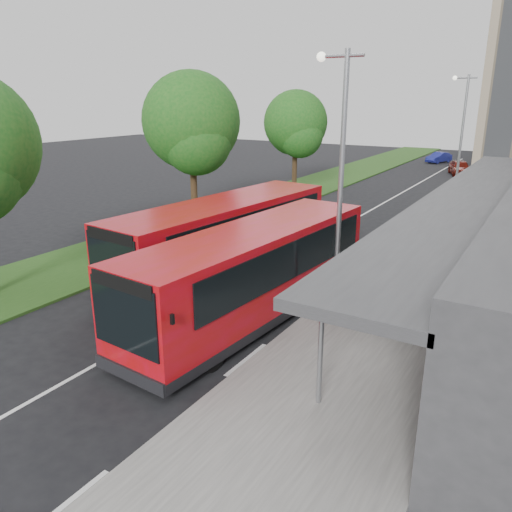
% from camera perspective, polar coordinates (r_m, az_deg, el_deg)
% --- Properties ---
extents(ground, '(120.00, 120.00, 0.00)m').
position_cam_1_polar(ground, '(17.10, -6.93, -6.00)').
color(ground, black).
rests_on(ground, ground).
extents(pavement, '(5.00, 80.00, 0.15)m').
position_cam_1_polar(pavement, '(33.14, 24.02, 4.41)').
color(pavement, slate).
rests_on(pavement, ground).
extents(grass_verge, '(5.00, 80.00, 0.10)m').
position_cam_1_polar(grass_verge, '(36.97, 3.65, 7.11)').
color(grass_verge, '#1E4315').
rests_on(grass_verge, ground).
extents(lane_centre_line, '(0.12, 70.00, 0.01)m').
position_cam_1_polar(lane_centre_line, '(29.73, 11.14, 4.10)').
color(lane_centre_line, silver).
rests_on(lane_centre_line, ground).
extents(kerb_dashes, '(0.12, 56.00, 0.01)m').
position_cam_1_polar(kerb_dashes, '(32.62, 19.07, 4.66)').
color(kerb_dashes, silver).
rests_on(kerb_dashes, ground).
extents(tree_mid, '(5.10, 5.10, 8.20)m').
position_cam_1_polar(tree_mid, '(27.17, -7.32, 14.33)').
color(tree_mid, '#382316').
rests_on(tree_mid, ground).
extents(tree_far, '(4.60, 4.60, 7.38)m').
position_cam_1_polar(tree_far, '(37.34, 4.55, 14.49)').
color(tree_far, '#382316').
rests_on(tree_far, ground).
extents(lamp_post_near, '(1.44, 0.28, 8.00)m').
position_cam_1_polar(lamp_post_near, '(15.46, 9.45, 9.59)').
color(lamp_post_near, gray).
rests_on(lamp_post_near, pavement).
extents(lamp_post_far, '(1.44, 0.28, 8.00)m').
position_cam_1_polar(lamp_post_far, '(34.75, 22.34, 12.95)').
color(lamp_post_far, gray).
rests_on(lamp_post_far, pavement).
extents(bus_main, '(3.45, 10.60, 2.95)m').
position_cam_1_polar(bus_main, '(15.81, -0.25, -1.97)').
color(bus_main, '#AD091C').
rests_on(bus_main, ground).
extents(bus_second, '(3.71, 10.93, 3.04)m').
position_cam_1_polar(bus_second, '(19.54, -3.61, 2.00)').
color(bus_second, '#AD091C').
rests_on(bus_second, ground).
extents(litter_bin, '(0.60, 0.60, 1.02)m').
position_cam_1_polar(litter_bin, '(22.83, 18.73, 1.05)').
color(litter_bin, '#3C2518').
rests_on(litter_bin, pavement).
extents(bollard, '(0.17, 0.17, 0.96)m').
position_cam_1_polar(bollard, '(32.03, 22.73, 5.17)').
color(bollard, yellow).
rests_on(bollard, pavement).
extents(car_near, '(2.83, 4.28, 1.35)m').
position_cam_1_polar(car_near, '(49.87, 22.27, 9.34)').
color(car_near, '#63150E').
rests_on(car_near, ground).
extents(car_far, '(2.32, 3.58, 1.11)m').
position_cam_1_polar(car_far, '(58.65, 20.18, 10.53)').
color(car_far, navy).
rests_on(car_far, ground).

